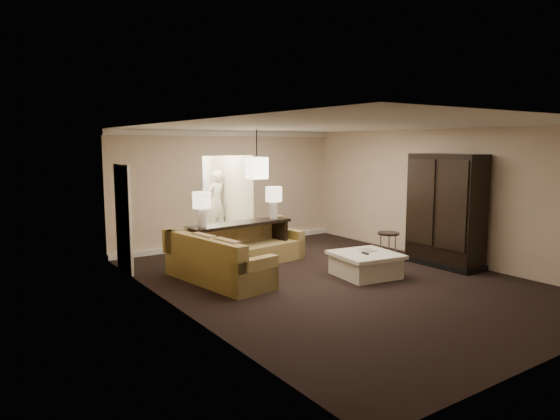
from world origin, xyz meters
TOP-DOWN VIEW (x-y plane):
  - ground at (0.00, 0.00)m, footprint 8.00×8.00m
  - wall_back at (0.00, 4.00)m, footprint 6.00×0.04m
  - wall_left at (-3.00, 0.00)m, footprint 0.04×8.00m
  - wall_right at (3.00, 0.00)m, footprint 0.04×8.00m
  - ceiling at (0.00, 0.00)m, footprint 6.00×8.00m
  - crown_molding at (0.00, 3.95)m, footprint 6.00×0.10m
  - baseboard at (0.00, 3.95)m, footprint 6.00×0.10m
  - side_door at (-2.97, 2.80)m, footprint 0.05×0.90m
  - foyer at (0.00, 5.34)m, footprint 1.44×2.02m
  - sectional_sofa at (-1.18, 1.58)m, footprint 3.04×2.66m
  - coffee_table at (0.67, -0.10)m, footprint 1.26×1.26m
  - console_table at (-0.84, 2.00)m, footprint 2.34×0.74m
  - armoire at (2.59, -0.39)m, footprint 0.68×1.59m
  - drink_table at (2.07, 0.65)m, footprint 0.47×0.47m
  - table_lamp_left at (-1.72, 1.92)m, footprint 0.36×0.36m
  - table_lamp_right at (0.05, 2.08)m, footprint 0.36×0.36m
  - pendant_light at (0.00, 2.70)m, footprint 0.38×0.38m
  - person at (0.45, 5.60)m, footprint 0.80×0.62m

SIDE VIEW (x-z plane):
  - ground at x=0.00m, z-range 0.00..0.00m
  - baseboard at x=0.00m, z-range 0.00..0.12m
  - coffee_table at x=0.67m, z-range 0.00..0.47m
  - sectional_sofa at x=-1.18m, z-range -0.09..0.79m
  - drink_table at x=2.07m, z-range 0.13..0.71m
  - console_table at x=-0.84m, z-range 0.08..0.97m
  - person at x=0.45m, z-range 0.00..1.95m
  - side_door at x=-2.97m, z-range 0.00..2.10m
  - armoire at x=2.59m, z-range -0.05..2.24m
  - foyer at x=0.00m, z-range -0.10..2.70m
  - table_lamp_left at x=-1.72m, z-range 1.00..1.68m
  - table_lamp_right at x=0.05m, z-range 1.00..1.68m
  - wall_back at x=0.00m, z-range 0.00..2.80m
  - wall_left at x=-3.00m, z-range 0.00..2.80m
  - wall_right at x=3.00m, z-range 0.00..2.80m
  - pendant_light at x=0.00m, z-range 1.41..2.50m
  - crown_molding at x=0.00m, z-range 2.67..2.79m
  - ceiling at x=0.00m, z-range 2.79..2.81m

